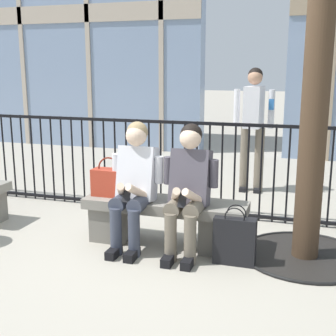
{
  "coord_description": "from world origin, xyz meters",
  "views": [
    {
      "loc": [
        1.3,
        -4.01,
        1.71
      ],
      "look_at": [
        0.0,
        0.1,
        0.75
      ],
      "focal_mm": 48.32,
      "sensor_mm": 36.0,
      "label": 1
    }
  ],
  "objects": [
    {
      "name": "ground_plane",
      "position": [
        0.0,
        0.0,
        0.0
      ],
      "size": [
        60.0,
        60.0,
        0.0
      ],
      "primitive_type": "plane",
      "color": "#A8A091"
    },
    {
      "name": "seated_person_with_phone",
      "position": [
        -0.27,
        -0.13,
        0.65
      ],
      "size": [
        0.52,
        0.66,
        1.21
      ],
      "color": "#383D4C",
      "rests_on": "ground"
    },
    {
      "name": "plaza_railing",
      "position": [
        0.0,
        0.98,
        0.56
      ],
      "size": [
        7.24,
        0.04,
        1.11
      ],
      "color": "black",
      "rests_on": "ground"
    },
    {
      "name": "seated_person_companion",
      "position": [
        0.27,
        -0.13,
        0.65
      ],
      "size": [
        0.52,
        0.66,
        1.21
      ],
      "color": "#6B6051",
      "rests_on": "ground"
    },
    {
      "name": "handbag_on_bench",
      "position": [
        -0.58,
        -0.01,
        0.59
      ],
      "size": [
        0.34,
        0.17,
        0.4
      ],
      "color": "#B23823",
      "rests_on": "stone_bench"
    },
    {
      "name": "stone_bench",
      "position": [
        0.0,
        0.0,
        0.27
      ],
      "size": [
        1.6,
        0.44,
        0.45
      ],
      "color": "gray",
      "rests_on": "ground"
    },
    {
      "name": "shopping_bag",
      "position": [
        0.73,
        -0.25,
        0.22
      ],
      "size": [
        0.37,
        0.14,
        0.53
      ],
      "color": "black",
      "rests_on": "ground"
    },
    {
      "name": "bystander_at_railing",
      "position": [
        0.55,
        2.26,
        1.0
      ],
      "size": [
        0.55,
        0.4,
        1.71
      ],
      "color": "#6B6051",
      "rests_on": "ground"
    }
  ]
}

